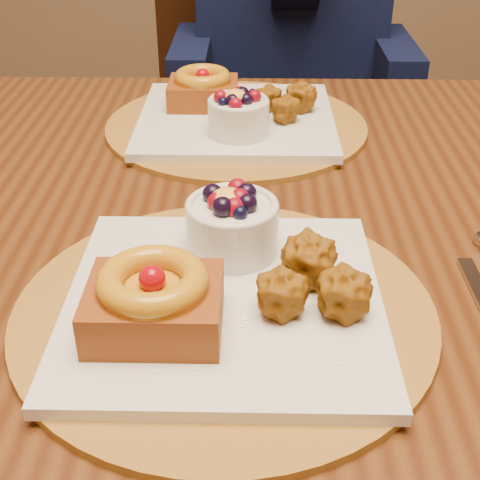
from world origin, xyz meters
The scene contains 4 objects.
dining_table centered at (-0.06, 0.13, 0.68)m, with size 1.60×0.90×0.76m.
place_setting_near centered at (-0.06, -0.08, 0.78)m, with size 0.38×0.38×0.09m.
place_setting_far centered at (-0.06, 0.35, 0.78)m, with size 0.38×0.38×0.08m.
chair_far centered at (-0.08, 0.85, 0.45)m, with size 0.46×0.46×0.81m.
Camera 1 is at (-0.03, -0.57, 1.13)m, focal length 50.00 mm.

